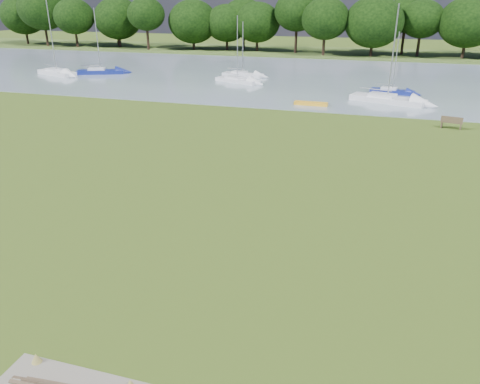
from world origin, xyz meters
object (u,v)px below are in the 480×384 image
(sailboat_2, at_px, (237,79))
(sailboat_6, at_px, (392,90))
(sailboat_5, at_px, (100,70))
(sailboat_4, at_px, (56,71))
(riverbank_bench, at_px, (452,122))
(sailboat_1, at_px, (242,73))
(kayak, at_px, (311,104))
(sailboat_3, at_px, (387,97))

(sailboat_2, relative_size, sailboat_6, 1.21)
(sailboat_2, relative_size, sailboat_5, 0.92)
(sailboat_2, distance_m, sailboat_4, 25.35)
(riverbank_bench, distance_m, sailboat_1, 31.48)
(kayak, bearing_deg, sailboat_6, 49.62)
(sailboat_1, bearing_deg, kayak, -44.81)
(riverbank_bench, bearing_deg, kayak, 169.11)
(sailboat_2, relative_size, sailboat_3, 0.84)
(riverbank_bench, bearing_deg, sailboat_1, 151.91)
(riverbank_bench, relative_size, sailboat_6, 0.27)
(sailboat_1, xyz_separation_m, sailboat_6, (19.13, -6.74, 0.01))
(kayak, height_order, sailboat_6, sailboat_6)
(riverbank_bench, distance_m, sailboat_5, 46.60)
(sailboat_1, xyz_separation_m, sailboat_2, (0.66, -4.54, 0.00))
(sailboat_4, xyz_separation_m, sailboat_6, (43.77, -0.75, -0.12))
(sailboat_2, bearing_deg, kayak, -21.93)
(kayak, xyz_separation_m, sailboat_6, (7.58, 8.52, 0.24))
(kayak, height_order, sailboat_3, sailboat_3)
(kayak, relative_size, sailboat_4, 0.33)
(riverbank_bench, height_order, kayak, riverbank_bench)
(kayak, xyz_separation_m, sailboat_1, (-11.55, 15.26, 0.24))
(sailboat_2, relative_size, sailboat_4, 0.79)
(kayak, bearing_deg, sailboat_1, 128.38)
(riverbank_bench, xyz_separation_m, sailboat_3, (-5.13, 8.98, 0.02))
(sailboat_5, bearing_deg, sailboat_1, -13.46)
(sailboat_3, xyz_separation_m, sailboat_4, (-43.29, 5.67, 0.04))
(sailboat_3, xyz_separation_m, sailboat_6, (0.49, 4.92, -0.08))
(sailboat_1, bearing_deg, sailboat_5, -162.14)
(sailboat_4, bearing_deg, sailboat_5, 47.52)
(kayak, bearing_deg, sailboat_3, 28.17)
(sailboat_5, height_order, sailboat_6, sailboat_5)
(sailboat_4, bearing_deg, kayak, 6.05)
(riverbank_bench, xyz_separation_m, sailboat_5, (-43.28, 17.28, 0.03))
(kayak, xyz_separation_m, sailboat_3, (7.09, 3.60, 0.32))
(sailboat_3, distance_m, sailboat_5, 39.04)
(sailboat_6, bearing_deg, kayak, -119.24)
(kayak, bearing_deg, sailboat_2, 136.72)
(sailboat_5, xyz_separation_m, sailboat_6, (38.64, -3.38, -0.08))
(sailboat_3, xyz_separation_m, sailboat_5, (-38.15, 8.30, 0.01))
(kayak, height_order, sailboat_1, sailboat_1)
(sailboat_4, height_order, sailboat_6, sailboat_4)
(riverbank_bench, relative_size, kayak, 0.53)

